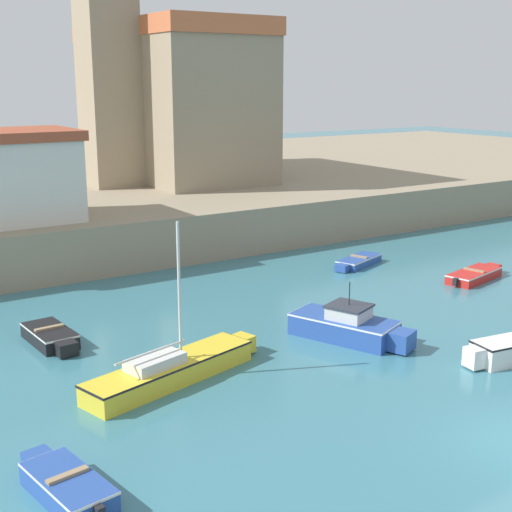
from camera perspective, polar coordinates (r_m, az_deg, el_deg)
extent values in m
cube|color=gray|center=(55.94, -15.97, 4.78)|extent=(120.00, 40.00, 2.67)
cube|color=#284C9E|center=(38.67, 8.24, -0.41)|extent=(3.21, 2.13, 0.44)
cube|color=#284C9E|center=(37.18, 6.92, -0.95)|extent=(0.71, 0.78, 0.37)
cube|color=white|center=(38.62, 8.25, -0.16)|extent=(3.24, 2.15, 0.07)
cube|color=#997F5B|center=(38.60, 8.25, -0.04)|extent=(0.53, 1.00, 0.08)
cube|color=#284C9E|center=(18.28, -14.78, -17.49)|extent=(1.62, 2.88, 0.59)
cube|color=#284C9E|center=(19.58, -17.05, -15.40)|extent=(0.75, 0.65, 0.50)
cube|color=white|center=(18.15, -14.83, -16.80)|extent=(1.64, 2.91, 0.07)
cube|color=#997F5B|center=(18.11, -14.85, -16.58)|extent=(1.06, 0.36, 0.08)
cube|color=#284C9E|center=(27.73, 7.03, -5.72)|extent=(3.10, 4.36, 0.84)
cube|color=#284C9E|center=(26.76, 11.56, -6.64)|extent=(1.18, 1.08, 0.71)
cube|color=white|center=(27.61, 7.05, -4.98)|extent=(3.13, 4.41, 0.07)
cube|color=silver|center=(27.43, 7.43, -4.51)|extent=(1.73, 1.79, 0.46)
cube|color=#2D333D|center=(27.35, 7.45, -3.97)|extent=(1.86, 1.93, 0.08)
cylinder|color=black|center=(27.20, 7.48, -2.99)|extent=(0.04, 0.04, 0.90)
cube|color=black|center=(28.19, -16.17, -6.15)|extent=(1.49, 2.77, 0.56)
cube|color=black|center=(26.74, -14.91, -7.16)|extent=(0.76, 0.64, 0.48)
cube|color=white|center=(28.11, -16.21, -5.69)|extent=(1.50, 2.79, 0.07)
cube|color=#997F5B|center=(28.08, -16.22, -5.53)|extent=(1.12, 0.28, 0.08)
cube|color=red|center=(37.03, 17.03, -1.50)|extent=(3.63, 2.01, 0.47)
cube|color=red|center=(38.77, 18.41, -0.93)|extent=(0.72, 0.81, 0.40)
cube|color=white|center=(36.98, 17.05, -1.21)|extent=(3.66, 2.03, 0.07)
cube|color=#997F5B|center=(36.96, 17.06, -1.09)|extent=(0.44, 1.11, 0.08)
cube|color=black|center=(35.44, 15.66, -2.00)|extent=(0.24, 0.24, 0.36)
cube|color=yellow|center=(23.90, -6.85, -9.16)|extent=(6.45, 3.00, 0.71)
cube|color=yellow|center=(26.13, -1.08, -7.01)|extent=(0.81, 0.91, 0.61)
cube|color=black|center=(23.78, -6.87, -8.46)|extent=(6.52, 3.03, 0.07)
cylinder|color=silver|center=(23.29, -6.16, -2.81)|extent=(0.10, 0.10, 4.60)
cylinder|color=silver|center=(23.09, -8.40, -7.63)|extent=(2.76, 0.82, 0.08)
cube|color=silver|center=(23.32, -8.07, -8.37)|extent=(2.08, 1.44, 0.36)
cube|color=white|center=(25.86, 17.05, -7.77)|extent=(0.60, 0.70, 0.69)
cube|color=gray|center=(54.30, -6.81, 11.60)|extent=(8.22, 17.25, 9.85)
cube|color=#C1663D|center=(54.37, -6.98, 17.43)|extent=(8.38, 17.60, 1.20)
cube|color=gray|center=(49.56, -11.71, 13.60)|extent=(3.37, 3.37, 13.99)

